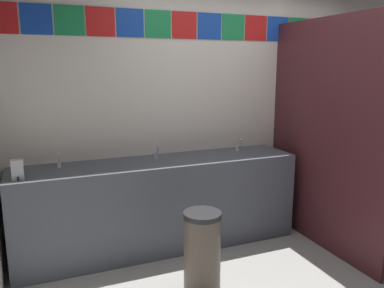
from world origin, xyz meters
The scene contains 9 objects.
wall_back centered at (0.00, 1.51, 1.40)m, with size 4.55×0.09×2.78m.
vanity_counter centered at (-0.89, 1.19, 0.44)m, with size 2.66×0.56×0.86m.
faucet_left centered at (-1.78, 1.28, 0.91)m, with size 0.04×0.10×0.14m.
faucet_center centered at (-0.89, 1.28, 0.91)m, with size 0.04×0.10×0.14m.
faucet_right centered at (-0.01, 1.28, 0.91)m, with size 0.04×0.10×0.14m.
soap_dispenser centered at (-2.10, 1.03, 0.94)m, with size 0.09×0.09×0.16m.
stall_divider centered at (0.72, 0.40, 1.08)m, with size 0.92×1.59×2.17m.
toilet centered at (1.16, 1.09, 0.30)m, with size 0.39×0.49×0.74m.
trash_bin centered at (-0.81, 0.37, 0.32)m, with size 0.30×0.30×0.64m.
Camera 1 is at (-1.92, -2.16, 1.74)m, focal length 35.91 mm.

